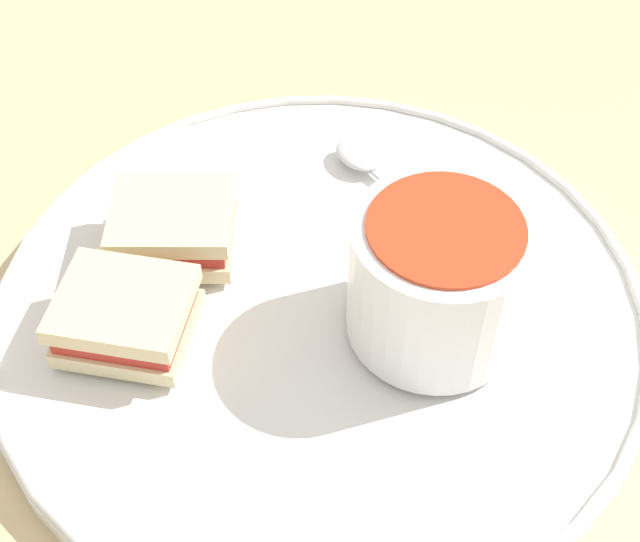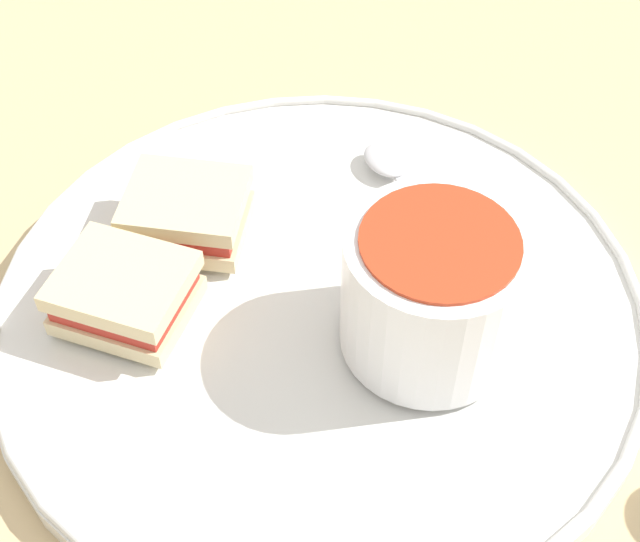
% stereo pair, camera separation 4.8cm
% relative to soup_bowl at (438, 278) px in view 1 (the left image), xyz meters
% --- Properties ---
extents(ground_plane, '(2.40, 2.40, 0.00)m').
position_rel_soup_bowl_xyz_m(ground_plane, '(-0.06, -0.02, -0.06)').
color(ground_plane, '#D1B27F').
extents(plate, '(0.36, 0.36, 0.02)m').
position_rel_soup_bowl_xyz_m(plate, '(-0.06, -0.02, -0.05)').
color(plate, white).
rests_on(plate, ground_plane).
extents(soup_bowl, '(0.09, 0.09, 0.08)m').
position_rel_soup_bowl_xyz_m(soup_bowl, '(0.00, 0.00, 0.00)').
color(soup_bowl, white).
rests_on(soup_bowl, plate).
extents(spoon, '(0.13, 0.04, 0.01)m').
position_rel_soup_bowl_xyz_m(spoon, '(-0.10, 0.08, -0.03)').
color(spoon, silver).
rests_on(spoon, plate).
extents(sandwich_half_near, '(0.09, 0.09, 0.03)m').
position_rel_soup_bowl_xyz_m(sandwich_half_near, '(-0.15, -0.04, -0.02)').
color(sandwich_half_near, beige).
rests_on(sandwich_half_near, plate).
extents(sandwich_half_far, '(0.09, 0.08, 0.03)m').
position_rel_soup_bowl_xyz_m(sandwich_half_far, '(-0.12, -0.10, -0.02)').
color(sandwich_half_far, beige).
rests_on(sandwich_half_far, plate).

